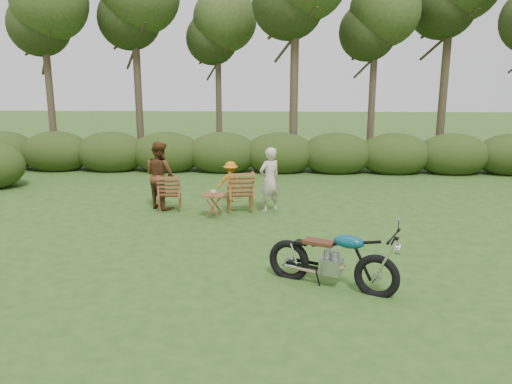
{
  "coord_description": "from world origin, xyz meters",
  "views": [
    {
      "loc": [
        0.0,
        -8.37,
        3.29
      ],
      "look_at": [
        -0.49,
        1.88,
        0.9
      ],
      "focal_mm": 35.0,
      "sensor_mm": 36.0,
      "label": 1
    }
  ],
  "objects_px": {
    "side_table": "(214,206)",
    "adult_a": "(269,211)",
    "lawn_chair_right": "(240,211)",
    "child": "(231,201)",
    "lawn_chair_left": "(170,209)",
    "adult_b": "(161,208)",
    "cup": "(213,192)",
    "motorcycle": "(330,286)"
  },
  "relations": [
    {
      "from": "lawn_chair_left",
      "to": "side_table",
      "type": "distance_m",
      "value": 1.39
    },
    {
      "from": "lawn_chair_right",
      "to": "motorcycle",
      "type": "bearing_deg",
      "value": 100.93
    },
    {
      "from": "lawn_chair_right",
      "to": "cup",
      "type": "distance_m",
      "value": 1.02
    },
    {
      "from": "motorcycle",
      "to": "lawn_chair_left",
      "type": "xyz_separation_m",
      "value": [
        -3.59,
        4.56,
        0.0
      ]
    },
    {
      "from": "side_table",
      "to": "cup",
      "type": "height_order",
      "value": "cup"
    },
    {
      "from": "side_table",
      "to": "adult_b",
      "type": "relative_size",
      "value": 0.33
    },
    {
      "from": "motorcycle",
      "to": "child",
      "type": "distance_m",
      "value": 5.88
    },
    {
      "from": "motorcycle",
      "to": "side_table",
      "type": "xyz_separation_m",
      "value": [
        -2.39,
        3.91,
        0.28
      ]
    },
    {
      "from": "motorcycle",
      "to": "lawn_chair_right",
      "type": "distance_m",
      "value": 4.84
    },
    {
      "from": "adult_b",
      "to": "child",
      "type": "relative_size",
      "value": 1.58
    },
    {
      "from": "motorcycle",
      "to": "adult_b",
      "type": "xyz_separation_m",
      "value": [
        -3.85,
        4.69,
        0.0
      ]
    },
    {
      "from": "motorcycle",
      "to": "side_table",
      "type": "bearing_deg",
      "value": 146.73
    },
    {
      "from": "cup",
      "to": "lawn_chair_left",
      "type": "bearing_deg",
      "value": 151.63
    },
    {
      "from": "adult_a",
      "to": "lawn_chair_right",
      "type": "bearing_deg",
      "value": -38.36
    },
    {
      "from": "side_table",
      "to": "adult_a",
      "type": "height_order",
      "value": "adult_a"
    },
    {
      "from": "cup",
      "to": "adult_b",
      "type": "bearing_deg",
      "value": 152.08
    },
    {
      "from": "lawn_chair_left",
      "to": "child",
      "type": "bearing_deg",
      "value": -156.24
    },
    {
      "from": "side_table",
      "to": "child",
      "type": "relative_size",
      "value": 0.52
    },
    {
      "from": "lawn_chair_left",
      "to": "side_table",
      "type": "height_order",
      "value": "side_table"
    },
    {
      "from": "motorcycle",
      "to": "cup",
      "type": "relative_size",
      "value": 15.99
    },
    {
      "from": "lawn_chair_left",
      "to": "adult_a",
      "type": "xyz_separation_m",
      "value": [
        2.51,
        -0.08,
        0.0
      ]
    },
    {
      "from": "side_table",
      "to": "lawn_chair_left",
      "type": "bearing_deg",
      "value": 151.62
    },
    {
      "from": "adult_a",
      "to": "adult_b",
      "type": "bearing_deg",
      "value": -41.91
    },
    {
      "from": "lawn_chair_left",
      "to": "lawn_chair_right",
      "type": "bearing_deg",
      "value": 169.2
    },
    {
      "from": "lawn_chair_right",
      "to": "child",
      "type": "bearing_deg",
      "value": -82.73
    },
    {
      "from": "adult_a",
      "to": "motorcycle",
      "type": "bearing_deg",
      "value": 65.98
    },
    {
      "from": "child",
      "to": "lawn_chair_right",
      "type": "bearing_deg",
      "value": 97.64
    },
    {
      "from": "cup",
      "to": "child",
      "type": "height_order",
      "value": "cup"
    },
    {
      "from": "side_table",
      "to": "adult_a",
      "type": "distance_m",
      "value": 1.46
    },
    {
      "from": "motorcycle",
      "to": "child",
      "type": "relative_size",
      "value": 1.9
    },
    {
      "from": "lawn_chair_left",
      "to": "adult_b",
      "type": "bearing_deg",
      "value": -34.27
    },
    {
      "from": "lawn_chair_right",
      "to": "child",
      "type": "height_order",
      "value": "child"
    },
    {
      "from": "lawn_chair_left",
      "to": "adult_a",
      "type": "relative_size",
      "value": 0.57
    },
    {
      "from": "side_table",
      "to": "adult_a",
      "type": "xyz_separation_m",
      "value": [
        1.31,
        0.56,
        -0.28
      ]
    },
    {
      "from": "cup",
      "to": "adult_a",
      "type": "relative_size",
      "value": 0.08
    },
    {
      "from": "lawn_chair_left",
      "to": "side_table",
      "type": "relative_size",
      "value": 1.63
    },
    {
      "from": "lawn_chair_left",
      "to": "adult_b",
      "type": "xyz_separation_m",
      "value": [
        -0.26,
        0.13,
        0.0
      ]
    },
    {
      "from": "side_table",
      "to": "cup",
      "type": "xyz_separation_m",
      "value": [
        -0.01,
        0.01,
        0.33
      ]
    },
    {
      "from": "cup",
      "to": "adult_b",
      "type": "distance_m",
      "value": 1.75
    },
    {
      "from": "adult_a",
      "to": "child",
      "type": "distance_m",
      "value": 1.46
    },
    {
      "from": "lawn_chair_left",
      "to": "cup",
      "type": "relative_size",
      "value": 7.09
    },
    {
      "from": "adult_b",
      "to": "child",
      "type": "bearing_deg",
      "value": -117.93
    }
  ]
}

